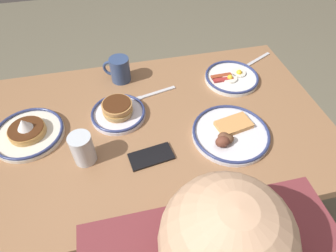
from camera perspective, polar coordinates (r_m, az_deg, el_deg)
ground_plane at (r=1.66m, az=-1.72°, el=-17.16°), size 6.00×6.00×0.00m
dining_table at (r=1.11m, az=-2.47°, el=-2.76°), size 1.28×0.79×0.74m
plate_near_main at (r=1.07m, az=-10.00°, el=2.88°), size 0.20×0.20×0.06m
plate_center_pancakes at (r=1.01m, az=12.43°, el=-1.39°), size 0.27×0.27×0.05m
plate_far_companion at (r=1.25m, az=12.66°, el=9.49°), size 0.23×0.23×0.04m
plate_far_side at (r=1.10m, az=-26.31°, el=-1.16°), size 0.24×0.24×0.08m
coffee_mug at (r=1.21m, az=-9.75°, el=11.16°), size 0.11×0.08×0.10m
drinking_glass at (r=0.94m, az=-16.70°, el=-4.60°), size 0.07×0.07×0.11m
cell_phone at (r=0.94m, az=-3.39°, el=-6.11°), size 0.15×0.09×0.01m
fork_near at (r=1.39m, az=17.12°, el=12.38°), size 0.18×0.10×0.01m
fork_far at (r=1.16m, az=-2.72°, el=6.55°), size 0.18×0.06×0.01m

